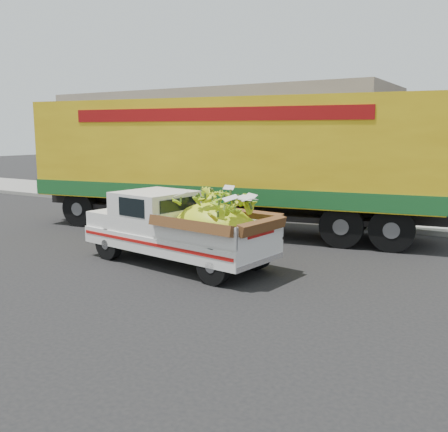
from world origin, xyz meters
The scene contains 6 objects.
ground centered at (0.00, 0.00, 0.00)m, with size 100.00×100.00×0.00m, color black.
curb centered at (0.00, 5.98, 0.07)m, with size 60.00×0.25×0.15m, color gray.
sidewalk centered at (0.00, 8.08, 0.07)m, with size 60.00×4.00×0.14m, color gray.
building_left centered at (-8.00, 13.98, 2.50)m, with size 18.00×6.00×5.00m, color gray.
pickup_truck centered at (0.22, -0.35, 0.84)m, with size 4.63×2.19×1.56m.
semi_trailer centered at (-1.13, 3.53, 2.12)m, with size 12.07×4.43×3.80m.
Camera 1 is at (6.31, -8.96, 2.87)m, focal length 40.00 mm.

